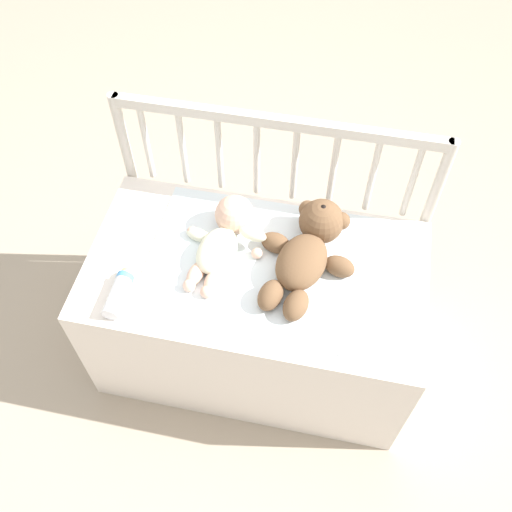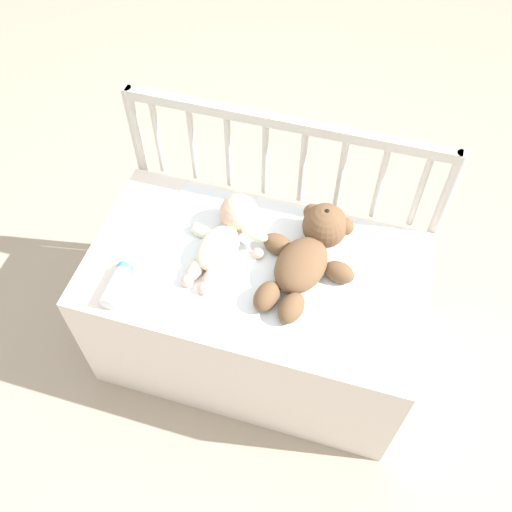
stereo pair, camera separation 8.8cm
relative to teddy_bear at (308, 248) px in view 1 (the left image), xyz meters
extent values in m
plane|color=tan|center=(-0.16, -0.07, -0.61)|extent=(12.00, 12.00, 0.00)
cube|color=white|center=(-0.16, -0.07, -0.34)|extent=(1.10, 0.61, 0.55)
cylinder|color=beige|center=(-0.69, 0.26, -0.16)|extent=(0.04, 0.04, 0.90)
cylinder|color=beige|center=(0.37, 0.26, -0.16)|extent=(0.04, 0.04, 0.90)
cube|color=beige|center=(-0.16, 0.26, 0.27)|extent=(1.06, 0.03, 0.04)
cylinder|color=beige|center=(-0.60, 0.26, 0.10)|extent=(0.02, 0.02, 0.31)
cylinder|color=beige|center=(-0.48, 0.26, 0.10)|extent=(0.02, 0.02, 0.31)
cylinder|color=beige|center=(-0.35, 0.26, 0.10)|extent=(0.02, 0.02, 0.31)
cylinder|color=beige|center=(-0.22, 0.26, 0.10)|extent=(0.02, 0.02, 0.31)
cylinder|color=beige|center=(-0.09, 0.26, 0.10)|extent=(0.02, 0.02, 0.31)
cylinder|color=beige|center=(0.04, 0.26, 0.10)|extent=(0.02, 0.02, 0.31)
cylinder|color=beige|center=(0.16, 0.26, 0.10)|extent=(0.02, 0.02, 0.31)
cylinder|color=beige|center=(0.29, 0.26, 0.10)|extent=(0.02, 0.02, 0.31)
cube|color=white|center=(-0.12, -0.05, -0.06)|extent=(0.76, 0.54, 0.01)
ellipsoid|color=brown|center=(-0.01, -0.05, 0.00)|extent=(0.20, 0.25, 0.11)
sphere|color=brown|center=(0.03, 0.11, 0.01)|extent=(0.15, 0.15, 0.15)
sphere|color=beige|center=(0.03, 0.11, 0.05)|extent=(0.06, 0.06, 0.06)
sphere|color=black|center=(0.03, 0.11, 0.08)|extent=(0.02, 0.02, 0.02)
sphere|color=brown|center=(-0.03, 0.15, 0.02)|extent=(0.06, 0.06, 0.06)
sphere|color=brown|center=(0.09, 0.12, 0.02)|extent=(0.06, 0.06, 0.06)
ellipsoid|color=brown|center=(-0.11, 0.02, -0.03)|extent=(0.11, 0.09, 0.07)
ellipsoid|color=brown|center=(0.11, -0.03, -0.03)|extent=(0.11, 0.09, 0.07)
ellipsoid|color=brown|center=(-0.09, -0.18, -0.02)|extent=(0.10, 0.12, 0.07)
ellipsoid|color=brown|center=(-0.01, -0.20, -0.02)|extent=(0.10, 0.12, 0.07)
ellipsoid|color=#EAEACC|center=(-0.28, -0.05, -0.02)|extent=(0.15, 0.21, 0.08)
sphere|color=beige|center=(-0.26, 0.08, 0.01)|extent=(0.13, 0.13, 0.13)
ellipsoid|color=#EAEACC|center=(-0.36, 0.01, -0.04)|extent=(0.10, 0.06, 0.04)
ellipsoid|color=#EAEACC|center=(-0.18, 0.01, 0.01)|extent=(0.10, 0.06, 0.04)
sphere|color=beige|center=(-0.39, 0.02, -0.04)|extent=(0.04, 0.04, 0.04)
sphere|color=beige|center=(-0.16, -0.02, -0.04)|extent=(0.04, 0.04, 0.04)
ellipsoid|color=beige|center=(-0.33, -0.14, -0.04)|extent=(0.06, 0.10, 0.05)
ellipsoid|color=beige|center=(-0.27, -0.15, -0.04)|extent=(0.06, 0.10, 0.05)
sphere|color=beige|center=(-0.34, -0.19, -0.04)|extent=(0.04, 0.04, 0.04)
sphere|color=beige|center=(-0.28, -0.20, -0.04)|extent=(0.04, 0.04, 0.04)
cylinder|color=white|center=(-0.54, -0.27, -0.03)|extent=(0.05, 0.14, 0.05)
cylinder|color=#4C99D8|center=(-0.54, -0.20, -0.03)|extent=(0.05, 0.02, 0.05)
sphere|color=#EAC67F|center=(-0.54, -0.19, -0.03)|extent=(0.04, 0.04, 0.04)
camera|label=1|loc=(0.06, -1.09, 1.44)|focal=40.00mm
camera|label=2|loc=(0.14, -1.07, 1.44)|focal=40.00mm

